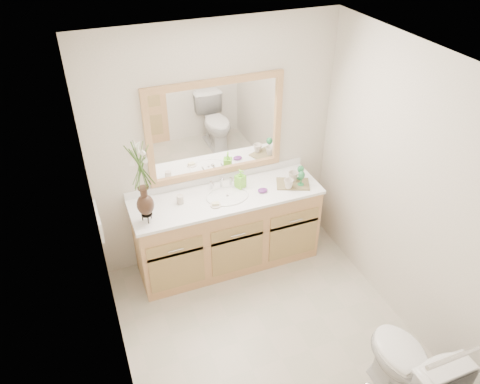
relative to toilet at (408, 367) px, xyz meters
name	(u,v)px	position (x,y,z in m)	size (l,w,h in m)	color
floor	(268,333)	(-0.70, 0.92, -0.37)	(2.60, 2.60, 0.00)	beige
ceiling	(281,69)	(-0.70, 0.92, 2.03)	(2.40, 2.60, 0.02)	white
wall_back	(216,148)	(-0.70, 2.22, 0.83)	(2.40, 0.02, 2.40)	silver
wall_front	(377,370)	(-0.70, -0.38, 0.83)	(2.40, 0.02, 2.40)	silver
wall_left	(108,268)	(-1.90, 0.92, 0.83)	(0.02, 2.60, 2.40)	silver
wall_right	(406,193)	(0.50, 0.92, 0.83)	(0.02, 2.60, 2.40)	silver
vanity	(227,231)	(-0.70, 1.93, 0.03)	(1.80, 0.55, 0.80)	tan
counter	(227,197)	(-0.70, 1.93, 0.45)	(1.84, 0.57, 0.03)	white
sink	(227,201)	(-0.70, 1.92, 0.41)	(0.38, 0.34, 0.23)	white
mirror	(216,129)	(-0.70, 2.20, 1.04)	(1.32, 0.04, 0.97)	white
switch_plate	(100,226)	(-1.89, 1.68, 0.61)	(0.02, 0.12, 0.12)	white
grab_bar	(463,354)	(0.00, -0.35, 0.58)	(0.03, 0.03, 0.55)	silver
toilet	(408,367)	(0.00, 0.00, 0.00)	(0.42, 0.75, 0.74)	white
flower_vase	(141,173)	(-1.48, 1.82, 0.96)	(0.18, 0.18, 0.73)	black
tumbler	(180,199)	(-1.14, 1.97, 0.50)	(0.06, 0.06, 0.08)	beige
soap_dish	(216,205)	(-0.85, 1.81, 0.47)	(0.10, 0.10, 0.03)	beige
soap_bottle	(240,179)	(-0.53, 2.02, 0.55)	(0.08, 0.08, 0.17)	#7ADE34
purple_dish	(263,190)	(-0.36, 1.86, 0.48)	(0.10, 0.08, 0.03)	#622775
tray	(293,184)	(-0.03, 1.87, 0.47)	(0.32, 0.21, 0.02)	brown
mug_left	(289,183)	(-0.11, 1.82, 0.53)	(0.10, 0.09, 0.10)	beige
mug_right	(293,176)	(-0.01, 1.92, 0.53)	(0.10, 0.09, 0.10)	beige
goblet_front	(301,176)	(0.03, 1.82, 0.58)	(0.07, 0.07, 0.15)	#297C44
goblet_back	(301,170)	(0.07, 1.92, 0.58)	(0.07, 0.07, 0.15)	#297C44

